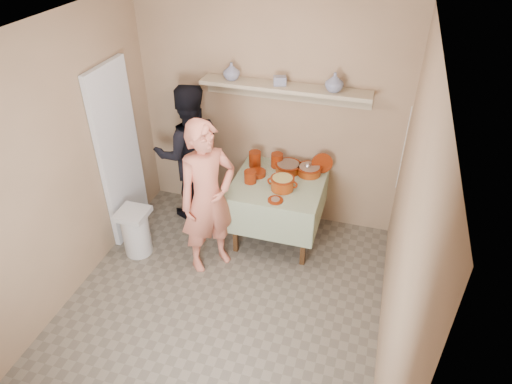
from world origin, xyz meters
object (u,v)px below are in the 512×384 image
(person_helper, at_px, (190,153))
(cazuela_rice, at_px, (282,182))
(person_cook, at_px, (208,199))
(serving_table, at_px, (278,191))
(trash_bin, at_px, (136,232))

(person_helper, distance_m, cazuela_rice, 1.22)
(person_cook, xyz_separation_m, serving_table, (0.57, 0.63, -0.20))
(person_helper, relative_size, cazuela_rice, 5.09)
(trash_bin, bearing_deg, serving_table, 26.46)
(cazuela_rice, bearing_deg, trash_bin, -158.91)
(person_cook, bearing_deg, trash_bin, 137.11)
(cazuela_rice, distance_m, trash_bin, 1.69)
(person_helper, bearing_deg, cazuela_rice, 135.52)
(person_cook, relative_size, cazuela_rice, 5.11)
(serving_table, distance_m, trash_bin, 1.63)
(cazuela_rice, bearing_deg, serving_table, 118.28)
(trash_bin, bearing_deg, person_cook, 5.46)
(person_cook, xyz_separation_m, trash_bin, (-0.85, -0.08, -0.56))
(trash_bin, bearing_deg, person_helper, 70.83)
(person_cook, height_order, cazuela_rice, person_cook)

